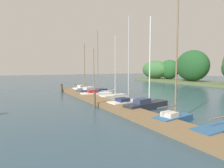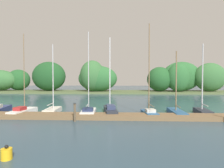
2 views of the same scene
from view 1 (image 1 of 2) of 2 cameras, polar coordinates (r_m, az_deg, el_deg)
The scene contains 11 objects.
dock_pier at distance 15.88m, azimuth -0.80°, elevation -6.27°, with size 25.98×1.80×0.35m.
sailboat_0 at distance 26.79m, azimuth -8.56°, elevation -1.21°, with size 1.72×3.22×6.63m.
sailboat_1 at distance 24.46m, azimuth -5.91°, elevation -1.93°, with size 1.98×4.42×5.72m.
sailboat_2 at distance 21.41m, azimuth -4.71°, elevation -2.91°, with size 1.32×3.74×7.46m.
sailboat_3 at distance 19.72m, azimuth 0.80°, elevation -3.56°, with size 1.27×3.15×6.63m.
sailboat_4 at distance 16.24m, azimuth 4.61°, elevation -5.44°, with size 1.44×3.49×7.61m.
sailboat_5 at distance 15.08m, azimuth 10.80°, elevation -6.07°, with size 1.59×4.51×7.21m.
sailboat_6 at distance 11.93m, azimuth 18.36°, elevation -8.99°, with size 1.31×2.92×8.20m.
sailboat_7 at distance 11.10m, azimuth 31.15°, elevation -11.13°, with size 1.05×3.91×5.84m.
mooring_piling_0 at distance 26.18m, azimuth -15.11°, elevation -1.22°, with size 0.32×0.32×1.06m.
mooring_piling_1 at distance 15.36m, azimuth -5.34°, elevation -4.65°, with size 0.20×0.20×1.40m.
Camera 1 is at (13.70, 4.83, 3.25)m, focal length 29.89 mm.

